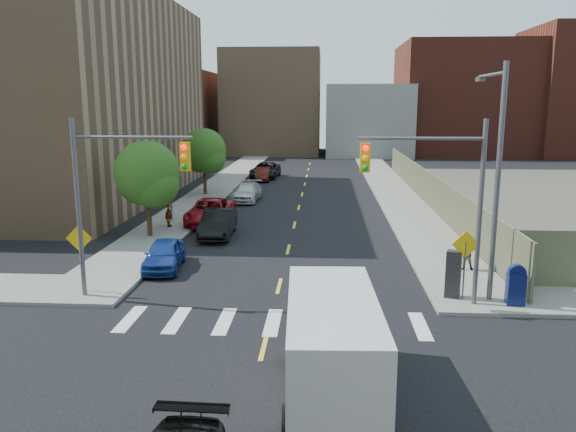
# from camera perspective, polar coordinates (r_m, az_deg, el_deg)

# --- Properties ---
(ground) EXTENTS (160.00, 160.00, 0.00)m
(ground) POSITION_cam_1_polar(r_m,az_deg,el_deg) (16.37, -3.25, -16.05)
(ground) COLOR black
(ground) RESTS_ON ground
(sidewalk_nw) EXTENTS (3.50, 73.00, 0.15)m
(sidewalk_nw) POSITION_cam_1_polar(r_m,az_deg,el_deg) (57.21, -5.97, 3.87)
(sidewalk_nw) COLOR gray
(sidewalk_nw) RESTS_ON ground
(sidewalk_ne) EXTENTS (3.50, 73.00, 0.15)m
(sidewalk_ne) POSITION_cam_1_polar(r_m,az_deg,el_deg) (56.71, 9.70, 3.71)
(sidewalk_ne) COLOR gray
(sidewalk_ne) RESTS_ON ground
(fence_north) EXTENTS (0.12, 44.00, 2.50)m
(fence_north) POSITION_cam_1_polar(r_m,az_deg,el_deg) (43.57, 13.97, 2.79)
(fence_north) COLOR #6B6F4E
(fence_north) RESTS_ON ground
(building_nw) EXTENTS (22.00, 30.00, 16.00)m
(building_nw) POSITION_cam_1_polar(r_m,az_deg,el_deg) (50.40, -24.98, 10.91)
(building_nw) COLOR #8C6B4C
(building_nw) RESTS_ON ground
(bg_bldg_west) EXTENTS (14.00, 18.00, 12.00)m
(bg_bldg_west) POSITION_cam_1_polar(r_m,az_deg,el_deg) (87.72, -12.24, 10.18)
(bg_bldg_west) COLOR #592319
(bg_bldg_west) RESTS_ON ground
(bg_bldg_midwest) EXTENTS (14.00, 16.00, 15.00)m
(bg_bldg_midwest) POSITION_cam_1_polar(r_m,az_deg,el_deg) (86.76, -1.49, 11.41)
(bg_bldg_midwest) COLOR #8C6B4C
(bg_bldg_midwest) RESTS_ON ground
(bg_bldg_center) EXTENTS (12.00, 16.00, 10.00)m
(bg_bldg_center) POSITION_cam_1_polar(r_m,az_deg,el_deg) (84.67, 8.01, 9.61)
(bg_bldg_center) COLOR gray
(bg_bldg_center) RESTS_ON ground
(bg_bldg_east) EXTENTS (18.00, 18.00, 16.00)m
(bg_bldg_east) POSITION_cam_1_polar(r_m,az_deg,el_deg) (88.73, 17.20, 11.24)
(bg_bldg_east) COLOR #592319
(bg_bldg_east) RESTS_ON ground
(signal_nw) EXTENTS (4.59, 0.30, 7.00)m
(signal_nw) POSITION_cam_1_polar(r_m,az_deg,el_deg) (22.06, -17.09, 3.06)
(signal_nw) COLOR #59595E
(signal_nw) RESTS_ON ground
(signal_ne) EXTENTS (4.59, 0.30, 7.00)m
(signal_ne) POSITION_cam_1_polar(r_m,az_deg,el_deg) (21.04, 15.08, 2.79)
(signal_ne) COLOR #59595E
(signal_ne) RESTS_ON ground
(streetlight_ne) EXTENTS (0.25, 3.70, 9.00)m
(streetlight_ne) POSITION_cam_1_polar(r_m,az_deg,el_deg) (22.36, 20.32, 4.75)
(streetlight_ne) COLOR #59595E
(streetlight_ne) RESTS_ON ground
(warn_sign_nw) EXTENTS (1.06, 0.06, 2.83)m
(warn_sign_nw) POSITION_cam_1_polar(r_m,az_deg,el_deg) (23.68, -20.43, -2.86)
(warn_sign_nw) COLOR #59595E
(warn_sign_nw) RESTS_ON ground
(warn_sign_ne) EXTENTS (1.06, 0.06, 2.83)m
(warn_sign_ne) POSITION_cam_1_polar(r_m,az_deg,el_deg) (22.29, 17.57, -3.54)
(warn_sign_ne) COLOR #59595E
(warn_sign_ne) RESTS_ON ground
(warn_sign_midwest) EXTENTS (1.06, 0.06, 2.83)m
(warn_sign_midwest) POSITION_cam_1_polar(r_m,az_deg,el_deg) (36.16, -11.79, 2.36)
(warn_sign_midwest) COLOR #59595E
(warn_sign_midwest) RESTS_ON ground
(tree_west_near) EXTENTS (3.66, 3.64, 5.52)m
(tree_west_near) POSITION_cam_1_polar(r_m,az_deg,el_deg) (32.26, -14.10, 3.85)
(tree_west_near) COLOR #332114
(tree_west_near) RESTS_ON ground
(tree_west_far) EXTENTS (3.66, 3.64, 5.52)m
(tree_west_far) POSITION_cam_1_polar(r_m,az_deg,el_deg) (46.68, -8.51, 6.32)
(tree_west_far) COLOR #332114
(tree_west_far) RESTS_ON ground
(parked_car_blue) EXTENTS (2.00, 4.12, 1.35)m
(parked_car_blue) POSITION_cam_1_polar(r_m,az_deg,el_deg) (26.55, -12.47, -3.84)
(parked_car_blue) COLOR navy
(parked_car_blue) RESTS_ON ground
(parked_car_black) EXTENTS (1.77, 4.75, 1.55)m
(parked_car_black) POSITION_cam_1_polar(r_m,az_deg,el_deg) (32.34, -7.11, -0.73)
(parked_car_black) COLOR black
(parked_car_black) RESTS_ON ground
(parked_car_red) EXTENTS (2.72, 5.66, 1.56)m
(parked_car_red) POSITION_cam_1_polar(r_m,az_deg,el_deg) (35.91, -7.93, 0.46)
(parked_car_red) COLOR #A41020
(parked_car_red) RESTS_ON ground
(parked_car_silver) EXTENTS (2.20, 4.94, 1.41)m
(parked_car_silver) POSITION_cam_1_polar(r_m,az_deg,el_deg) (44.00, -4.21, 2.46)
(parked_car_silver) COLOR #A3A6AA
(parked_car_silver) RESTS_ON ground
(parked_car_white) EXTENTS (1.71, 4.15, 1.41)m
(parked_car_white) POSITION_cam_1_polar(r_m,az_deg,el_deg) (43.58, -4.29, 2.37)
(parked_car_white) COLOR silver
(parked_car_white) RESTS_ON ground
(parked_car_maroon) EXTENTS (1.56, 3.97, 1.29)m
(parked_car_maroon) POSITION_cam_1_polar(r_m,az_deg,el_deg) (55.31, -2.58, 4.26)
(parked_car_maroon) COLOR #46140E
(parked_car_maroon) RESTS_ON ground
(parked_car_grey) EXTENTS (2.95, 5.74, 1.55)m
(parked_car_grey) POSITION_cam_1_polar(r_m,az_deg,el_deg) (57.63, -2.32, 4.68)
(parked_car_grey) COLOR black
(parked_car_grey) RESTS_ON ground
(cargo_van) EXTENTS (2.67, 5.98, 2.70)m
(cargo_van) POSITION_cam_1_polar(r_m,az_deg,el_deg) (14.99, 4.48, -12.75)
(cargo_van) COLOR silver
(cargo_van) RESTS_ON ground
(mailbox) EXTENTS (0.65, 0.51, 1.55)m
(mailbox) POSITION_cam_1_polar(r_m,az_deg,el_deg) (22.63, 22.14, -6.52)
(mailbox) COLOR #0E1851
(mailbox) RESTS_ON sidewalk_ne
(payphone) EXTENTS (0.67, 0.61, 1.85)m
(payphone) POSITION_cam_1_polar(r_m,az_deg,el_deg) (22.60, 16.44, -5.69)
(payphone) COLOR black
(payphone) RESTS_ON sidewalk_ne
(pedestrian_west) EXTENTS (0.55, 0.76, 1.95)m
(pedestrian_west) POSITION_cam_1_polar(r_m,az_deg,el_deg) (34.69, -12.01, 0.52)
(pedestrian_west) COLOR gray
(pedestrian_west) RESTS_ON sidewalk_nw
(pedestrian_east) EXTENTS (0.75, 0.59, 1.54)m
(pedestrian_east) POSITION_cam_1_polar(r_m,az_deg,el_deg) (26.55, 17.59, -3.56)
(pedestrian_east) COLOR gray
(pedestrian_east) RESTS_ON sidewalk_ne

